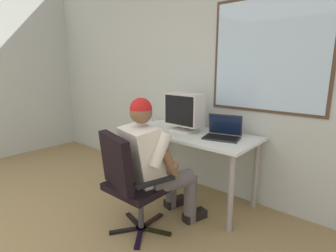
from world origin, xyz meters
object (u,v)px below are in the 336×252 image
Objects in this scene: desk at (190,141)px; crt_monitor at (184,110)px; wine_glass at (150,119)px; person_seated at (154,161)px; laptop at (223,132)px; office_chair at (130,178)px.

crt_monitor reaches higher than desk.
wine_glass is (-0.39, -0.14, -0.12)m from crt_monitor.
person_seated is at bearing -42.34° from wine_glass.
wine_glass is (-0.49, -0.12, 0.20)m from desk.
laptop reaches higher than wine_glass.
crt_monitor reaches higher than laptop.
crt_monitor is 0.43m from wine_glass.
laptop is (0.36, 0.91, 0.29)m from office_chair.
laptop is at bearing 11.02° from wine_glass.
crt_monitor is (-0.10, 0.89, 0.46)m from office_chair.
laptop is at bearing 7.45° from desk.
crt_monitor reaches higher than office_chair.
wine_glass is (-0.86, -0.17, 0.05)m from laptop.
wine_glass is at bearing -168.98° from laptop.
wine_glass is (-0.55, 0.50, 0.24)m from person_seated.
desk is at bearing 90.37° from office_chair.
desk is 1.56× the size of office_chair.
crt_monitor is at bearing 103.97° from person_seated.
person_seated reaches higher than crt_monitor.
office_chair is 1.01m from crt_monitor.
desk is 3.63× the size of laptop.
office_chair is 1.02m from laptop.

